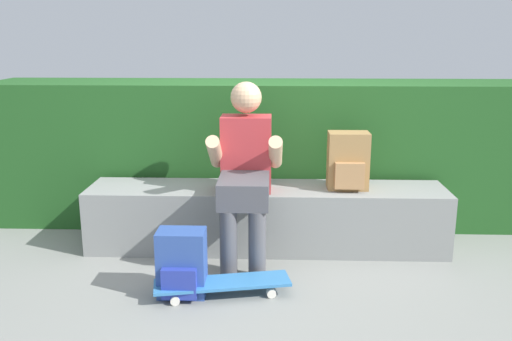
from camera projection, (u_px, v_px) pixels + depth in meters
The scene contains 7 objects.
ground_plane at pixel (265, 267), 3.65m from camera, with size 24.00×24.00×0.00m, color gray.
bench_main at pixel (267, 217), 3.95m from camera, with size 2.54×0.48×0.45m.
person_skater at pixel (245, 167), 3.64m from camera, with size 0.49×0.62×1.20m.
skateboard_near_person at pixel (222, 284), 3.24m from camera, with size 0.82×0.35×0.09m.
backpack_on_bench at pixel (348, 162), 3.82m from camera, with size 0.28×0.23×0.40m.
backpack_on_ground at pixel (182, 264), 3.22m from camera, with size 0.28×0.23×0.40m.
hedge_row at pixel (326, 152), 4.48m from camera, with size 5.38×0.70×1.13m.
Camera 1 is at (0.06, -3.38, 1.51)m, focal length 38.55 mm.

